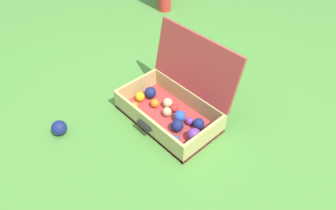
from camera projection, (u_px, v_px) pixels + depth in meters
ground_plane at (169, 130)px, 1.86m from camera, size 16.00×16.00×0.00m
open_suitcase at (175, 103)px, 1.88m from camera, size 0.62×0.47×0.50m
stray_ball_on_grass at (59, 128)px, 1.81m from camera, size 0.09×0.09×0.09m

